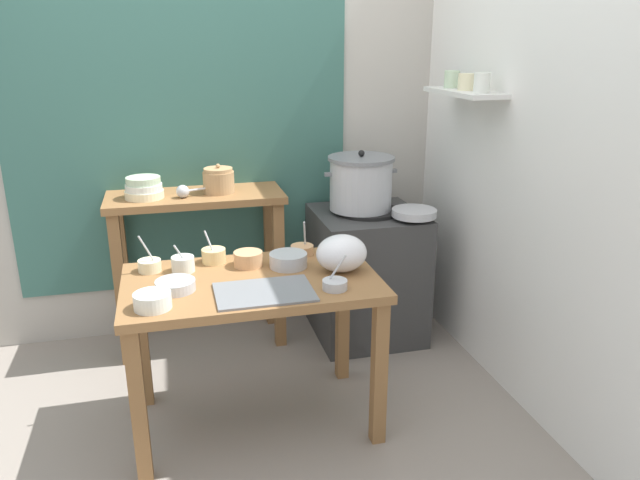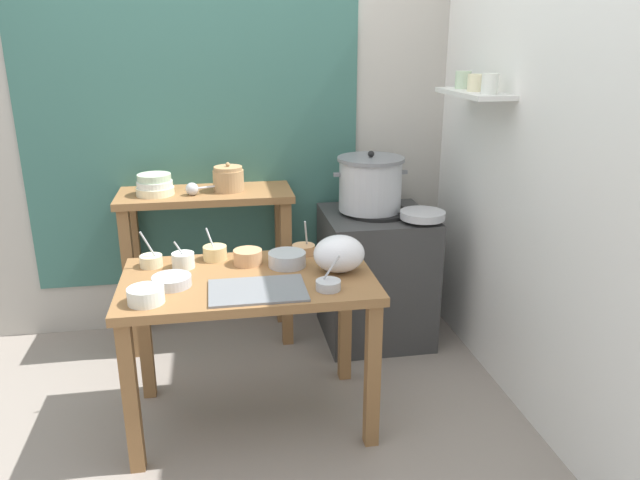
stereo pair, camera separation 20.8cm
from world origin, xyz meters
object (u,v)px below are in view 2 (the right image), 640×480
prep_bowl_5 (183,260)px  serving_tray (258,290)px  stove_block (375,275)px  back_shelf_table (208,229)px  bowl_stack_enamel (155,185)px  prep_bowl_0 (172,281)px  prep_bowl_6 (287,259)px  prep_bowl_8 (215,252)px  prep_table (249,300)px  prep_bowl_4 (151,260)px  steamer_pot (370,184)px  wide_pan (423,215)px  clay_pot (228,179)px  prep_bowl_7 (146,295)px  prep_bowl_2 (248,256)px  prep_bowl_1 (328,284)px  ladle (194,189)px  plastic_bag (339,254)px  prep_bowl_3 (304,249)px

prep_bowl_5 → serving_tray: bearing=-46.8°
stove_block → back_shelf_table: bearing=172.3°
bowl_stack_enamel → prep_bowl_0: (0.12, -0.89, -0.21)m
prep_bowl_6 → prep_bowl_8: prep_bowl_8 is taller
bowl_stack_enamel → prep_bowl_0: size_ratio=1.24×
prep_table → prep_bowl_4: (-0.43, 0.20, 0.14)m
prep_bowl_6 → prep_bowl_8: bearing=156.6°
steamer_pot → prep_bowl_4: bearing=-154.8°
wide_pan → prep_table: bearing=-151.4°
steamer_pot → clay_pot: size_ratio=2.48×
prep_bowl_0 → prep_bowl_6: prep_bowl_6 is taller
back_shelf_table → prep_bowl_7: 1.10m
wide_pan → prep_bowl_4: bearing=-166.7°
stove_block → steamer_pot: 0.55m
prep_bowl_2 → prep_bowl_7: 0.56m
steamer_pot → clay_pot: 0.80m
prep_table → prep_bowl_1: size_ratio=7.38×
clay_pot → ladle: clay_pot is taller
prep_table → prep_bowl_2: bearing=86.5°
prep_bowl_1 → ladle: bearing=119.3°
plastic_bag → prep_bowl_4: bearing=165.8°
bowl_stack_enamel → prep_bowl_5: 0.72m
clay_pot → wide_pan: (1.03, -0.33, -0.17)m
prep_table → prep_bowl_8: (-0.14, 0.24, 0.15)m
clay_pot → prep_bowl_2: (0.06, -0.70, -0.21)m
prep_bowl_2 → prep_bowl_8: prep_bowl_8 is taller
prep_bowl_5 → prep_bowl_6: (0.47, -0.06, -0.00)m
prep_bowl_2 → plastic_bag: bearing=-23.0°
steamer_pot → prep_bowl_4: (-1.17, -0.55, -0.18)m
prep_bowl_1 → prep_bowl_8: prep_bowl_8 is taller
bowl_stack_enamel → prep_bowl_3: 0.96m
prep_bowl_0 → prep_bowl_4: 0.27m
prep_bowl_0 → prep_bowl_3: size_ratio=0.95×
clay_pot → prep_bowl_6: 0.82m
steamer_pot → prep_bowl_0: (-1.06, -0.80, -0.19)m
wide_pan → prep_bowl_5: prep_bowl_5 is taller
wide_pan → prep_bowl_7: 1.58m
steamer_pot → plastic_bag: (-0.33, -0.76, -0.13)m
prep_bowl_8 → stove_block: bearing=27.9°
steamer_pot → prep_bowl_6: (-0.55, -0.65, -0.18)m
prep_bowl_1 → prep_bowl_7: (-0.73, -0.01, 0.01)m
prep_bowl_2 → prep_bowl_5: prep_bowl_5 is taller
serving_tray → prep_bowl_0: 0.37m
serving_tray → prep_bowl_0: (-0.35, 0.12, 0.02)m
clay_pot → serving_tray: (0.08, -1.03, -0.24)m
plastic_bag → prep_bowl_6: bearing=153.1°
back_shelf_table → prep_bowl_0: back_shelf_table is taller
plastic_bag → prep_bowl_5: plastic_bag is taller
stove_block → steamer_pot: steamer_pot is taller
prep_bowl_2 → wide_pan: bearing=21.1°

